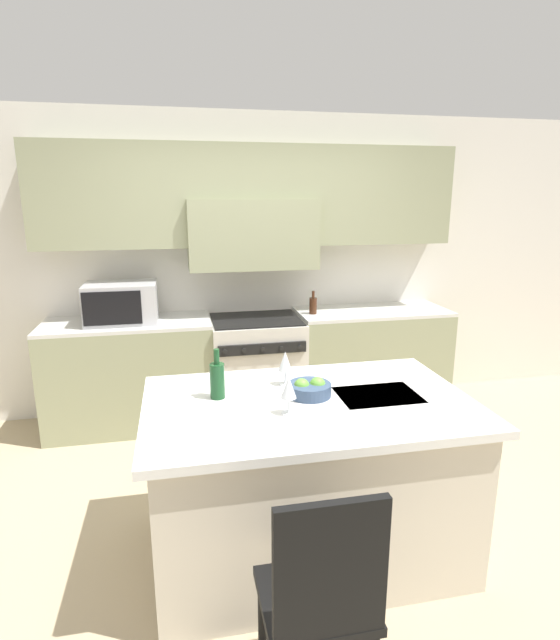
% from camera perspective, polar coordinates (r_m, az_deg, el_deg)
% --- Properties ---
extents(ground_plane, '(10.00, 10.00, 0.00)m').
position_cam_1_polar(ground_plane, '(3.36, 2.05, -22.00)').
color(ground_plane, tan).
extents(back_cabinetry, '(10.00, 0.46, 2.70)m').
position_cam_1_polar(back_cabinetry, '(4.57, -3.41, 9.27)').
color(back_cabinetry, silver).
rests_on(back_cabinetry, ground_plane).
extents(back_counter, '(3.60, 0.62, 0.94)m').
position_cam_1_polar(back_counter, '(4.56, -2.75, -5.24)').
color(back_counter, gray).
rests_on(back_counter, ground_plane).
extents(range_stove, '(0.80, 0.70, 0.92)m').
position_cam_1_polar(range_stove, '(4.55, -2.70, -5.47)').
color(range_stove, beige).
rests_on(range_stove, ground_plane).
extents(microwave, '(0.58, 0.42, 0.33)m').
position_cam_1_polar(microwave, '(4.37, -17.67, 1.89)').
color(microwave, '#B7B7BC').
rests_on(microwave, back_counter).
extents(kitchen_island, '(1.74, 1.08, 0.92)m').
position_cam_1_polar(kitchen_island, '(2.90, 3.22, -17.48)').
color(kitchen_island, beige).
rests_on(kitchen_island, ground_plane).
extents(island_chair, '(0.42, 0.40, 1.02)m').
position_cam_1_polar(island_chair, '(2.08, 4.76, -28.86)').
color(island_chair, black).
rests_on(island_chair, ground_plane).
extents(wine_bottle, '(0.08, 0.08, 0.27)m').
position_cam_1_polar(wine_bottle, '(2.70, -7.18, -6.77)').
color(wine_bottle, '#194723').
rests_on(wine_bottle, kitchen_island).
extents(wine_glass_near, '(0.08, 0.08, 0.20)m').
position_cam_1_polar(wine_glass_near, '(2.48, 1.00, -7.81)').
color(wine_glass_near, white).
rests_on(wine_glass_near, kitchen_island).
extents(wine_glass_far, '(0.08, 0.08, 0.20)m').
position_cam_1_polar(wine_glass_far, '(2.86, 0.58, -4.83)').
color(wine_glass_far, white).
rests_on(wine_glass_far, kitchen_island).
extents(fruit_bowl, '(0.24, 0.24, 0.10)m').
position_cam_1_polar(fruit_bowl, '(2.74, 3.41, -7.83)').
color(fruit_bowl, '#384C6B').
rests_on(fruit_bowl, kitchen_island).
extents(oil_bottle_on_counter, '(0.07, 0.07, 0.21)m').
position_cam_1_polar(oil_bottle_on_counter, '(4.48, 3.80, 1.71)').
color(oil_bottle_on_counter, '#422314').
rests_on(oil_bottle_on_counter, back_counter).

